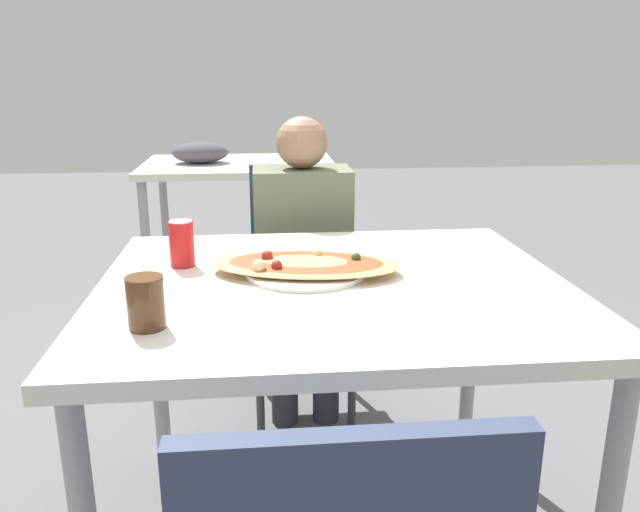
{
  "coord_description": "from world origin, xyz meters",
  "views": [
    {
      "loc": [
        -0.18,
        -1.47,
        1.28
      ],
      "look_at": [
        -0.03,
        0.02,
        0.84
      ],
      "focal_mm": 35.0,
      "sensor_mm": 36.0,
      "label": 1
    }
  ],
  "objects_px": {
    "dining_table": "(333,308)",
    "pizza_main": "(305,266)",
    "drink_glass": "(146,302)",
    "soda_can": "(182,244)",
    "person_seated": "(303,249)",
    "chair_far_seated": "(301,275)"
  },
  "relations": [
    {
      "from": "pizza_main",
      "to": "person_seated",
      "type": "bearing_deg",
      "value": 86.66
    },
    {
      "from": "dining_table",
      "to": "chair_far_seated",
      "type": "distance_m",
      "value": 0.85
    },
    {
      "from": "pizza_main",
      "to": "drink_glass",
      "type": "bearing_deg",
      "value": -136.66
    },
    {
      "from": "person_seated",
      "to": "pizza_main",
      "type": "height_order",
      "value": "person_seated"
    },
    {
      "from": "dining_table",
      "to": "pizza_main",
      "type": "relative_size",
      "value": 2.22
    },
    {
      "from": "chair_far_seated",
      "to": "dining_table",
      "type": "bearing_deg",
      "value": 91.99
    },
    {
      "from": "pizza_main",
      "to": "soda_can",
      "type": "height_order",
      "value": "soda_can"
    },
    {
      "from": "chair_far_seated",
      "to": "person_seated",
      "type": "distance_m",
      "value": 0.19
    },
    {
      "from": "person_seated",
      "to": "drink_glass",
      "type": "height_order",
      "value": "person_seated"
    },
    {
      "from": "soda_can",
      "to": "pizza_main",
      "type": "bearing_deg",
      "value": -16.26
    },
    {
      "from": "chair_far_seated",
      "to": "person_seated",
      "type": "height_order",
      "value": "person_seated"
    },
    {
      "from": "drink_glass",
      "to": "chair_far_seated",
      "type": "bearing_deg",
      "value": 70.43
    },
    {
      "from": "pizza_main",
      "to": "soda_can",
      "type": "relative_size",
      "value": 4.22
    },
    {
      "from": "person_seated",
      "to": "soda_can",
      "type": "distance_m",
      "value": 0.68
    },
    {
      "from": "dining_table",
      "to": "soda_can",
      "type": "height_order",
      "value": "soda_can"
    },
    {
      "from": "soda_can",
      "to": "dining_table",
      "type": "bearing_deg",
      "value": -22.92
    },
    {
      "from": "pizza_main",
      "to": "soda_can",
      "type": "bearing_deg",
      "value": 163.74
    },
    {
      "from": "person_seated",
      "to": "pizza_main",
      "type": "distance_m",
      "value": 0.65
    },
    {
      "from": "soda_can",
      "to": "drink_glass",
      "type": "distance_m",
      "value": 0.43
    },
    {
      "from": "dining_table",
      "to": "pizza_main",
      "type": "bearing_deg",
      "value": 133.06
    },
    {
      "from": "dining_table",
      "to": "drink_glass",
      "type": "bearing_deg",
      "value": -148.04
    },
    {
      "from": "chair_far_seated",
      "to": "person_seated",
      "type": "relative_size",
      "value": 0.83
    }
  ]
}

